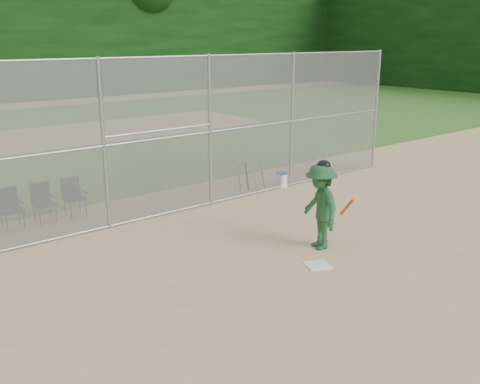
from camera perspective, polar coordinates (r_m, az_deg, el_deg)
ground at (r=10.51m, az=8.69°, el=-8.75°), size 100.00×100.00×0.00m
grass_strip at (r=25.75m, az=-22.30°, el=5.16°), size 100.00×100.00×0.00m
dirt_patch_far at (r=25.75m, az=-22.30°, el=5.17°), size 24.00×24.00×0.00m
backstop_fence at (r=13.60m, az=-6.66°, el=6.22°), size 16.09×0.09×4.00m
home_plate at (r=10.91m, az=8.28°, el=-7.72°), size 0.61×0.61×0.02m
batter_at_plate at (r=11.49m, az=8.56°, el=-1.51°), size 1.13×1.41×1.95m
water_cooler at (r=16.35m, az=4.46°, el=1.37°), size 0.36×0.36×0.46m
spare_bats at (r=15.93m, az=1.15°, el=1.73°), size 0.96×0.29×0.85m
chair_3 at (r=13.78m, az=-23.19°, el=-1.68°), size 0.54×0.52×0.96m
chair_4 at (r=13.99m, az=-20.16°, el=-1.10°), size 0.54×0.52×0.96m
chair_5 at (r=14.24m, az=-17.24°, el=-0.54°), size 0.54×0.52×0.96m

